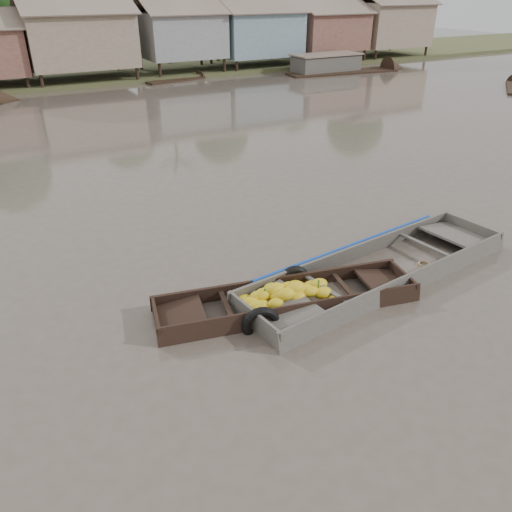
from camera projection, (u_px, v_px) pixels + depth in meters
ground at (290, 322)px, 9.59m from camera, size 120.00×120.00×0.00m
riverbank at (78, 29)px, 33.89m from camera, size 120.00×12.47×10.22m
banana_boat at (284, 300)px, 9.99m from camera, size 5.48×2.39×0.77m
viewer_boat at (378, 274)px, 11.10m from camera, size 7.07×2.56×0.56m
distant_boats at (255, 78)px, 33.44m from camera, size 47.90×15.86×1.38m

